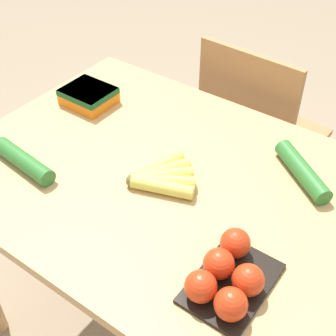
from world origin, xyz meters
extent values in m
plane|color=gray|center=(0.00, 0.00, 0.00)|extent=(12.00, 12.00, 0.00)
cube|color=tan|center=(0.00, 0.00, 0.76)|extent=(1.17, 0.84, 0.03)
cylinder|color=tan|center=(-0.52, 0.36, 0.37)|extent=(0.06, 0.06, 0.74)
cube|color=#A87547|center=(-0.04, 0.71, 0.47)|extent=(0.44, 0.42, 0.03)
cube|color=#A87547|center=(-0.05, 0.52, 0.69)|extent=(0.39, 0.04, 0.43)
cylinder|color=#A87547|center=(0.15, 0.87, 0.23)|extent=(0.04, 0.04, 0.45)
cylinder|color=#A87547|center=(-0.21, 0.89, 0.23)|extent=(0.04, 0.04, 0.45)
cylinder|color=#A87547|center=(0.13, 0.53, 0.23)|extent=(0.04, 0.04, 0.45)
cylinder|color=#A87547|center=(-0.22, 0.55, 0.23)|extent=(0.04, 0.04, 0.45)
sphere|color=brown|center=(-0.05, -0.09, 0.79)|extent=(0.03, 0.03, 0.03)
cylinder|color=#CCC651|center=(0.02, -0.06, 0.79)|extent=(0.17, 0.09, 0.04)
cylinder|color=#CCC651|center=(0.02, -0.04, 0.79)|extent=(0.16, 0.12, 0.04)
cylinder|color=#CCC651|center=(0.00, -0.03, 0.79)|extent=(0.14, 0.14, 0.04)
cylinder|color=#CCC651|center=(-0.01, -0.01, 0.79)|extent=(0.11, 0.16, 0.04)
cylinder|color=#CCC651|center=(-0.03, -0.01, 0.79)|extent=(0.08, 0.17, 0.04)
cube|color=black|center=(0.31, -0.20, 0.78)|extent=(0.15, 0.22, 0.01)
sphere|color=red|center=(0.28, -0.27, 0.82)|extent=(0.07, 0.07, 0.07)
sphere|color=red|center=(0.35, -0.27, 0.82)|extent=(0.07, 0.07, 0.07)
sphere|color=red|center=(0.28, -0.20, 0.82)|extent=(0.07, 0.07, 0.07)
sphere|color=red|center=(0.35, -0.20, 0.82)|extent=(0.07, 0.07, 0.07)
sphere|color=red|center=(0.28, -0.13, 0.82)|extent=(0.07, 0.07, 0.07)
cube|color=orange|center=(-0.42, 0.14, 0.80)|extent=(0.15, 0.13, 0.05)
cube|color=#145123|center=(-0.42, 0.14, 0.82)|extent=(0.15, 0.13, 0.02)
cylinder|color=#2D702D|center=(-0.34, -0.20, 0.80)|extent=(0.22, 0.07, 0.05)
cylinder|color=#2D702D|center=(0.29, 0.20, 0.80)|extent=(0.20, 0.17, 0.05)
camera|label=1|loc=(0.55, -0.76, 1.61)|focal=50.00mm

